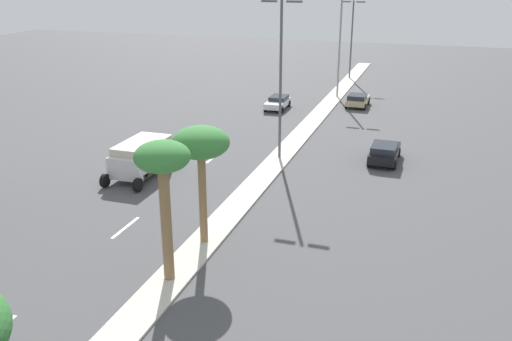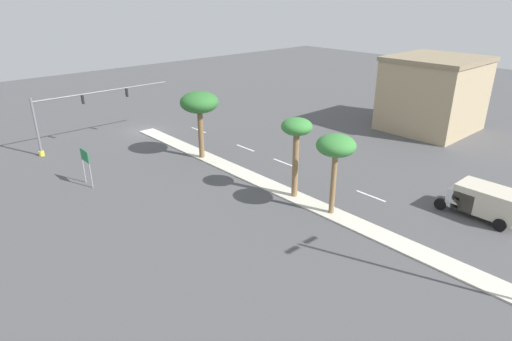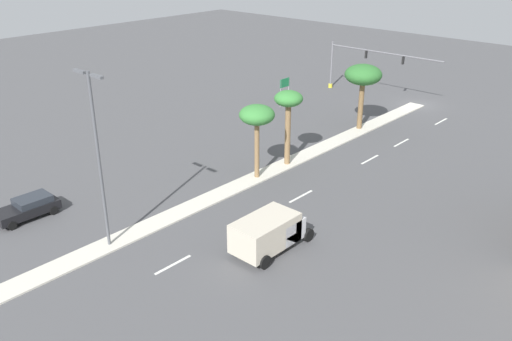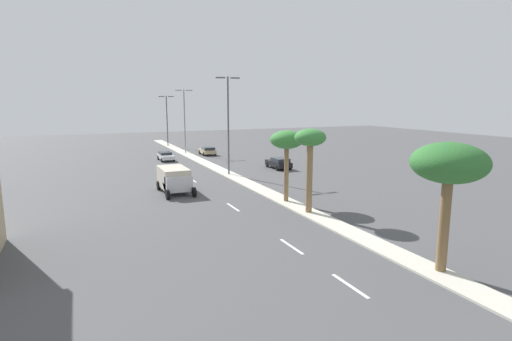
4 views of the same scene
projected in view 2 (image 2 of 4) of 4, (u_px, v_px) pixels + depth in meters
The scene contains 12 objects.
ground_plane at pixel (406, 247), 28.43m from camera, with size 160.00×160.00×0.00m, color #4C4C4F.
lane_stripe_trailing at pixel (198, 130), 52.36m from camera, with size 0.20×2.80×0.01m, color silver.
lane_stripe_right at pixel (245, 148), 46.37m from camera, with size 0.20×2.80×0.01m, color silver.
lane_stripe_outboard at pixel (284, 163), 42.41m from camera, with size 0.20×2.80×0.01m, color silver.
lane_stripe_left at pixel (371, 196), 35.51m from camera, with size 0.20×2.80×0.01m, color silver.
traffic_signal_gantry at pixel (74, 112), 45.08m from camera, with size 15.30×0.53×6.03m.
directional_road_sign at pixel (85, 160), 36.62m from camera, with size 0.10×1.65×3.25m.
commercial_building at pixel (433, 94), 51.18m from camera, with size 10.54×9.59×8.66m.
palm_tree_leading at pixel (199, 104), 41.40m from camera, with size 3.73×3.73×6.67m.
palm_tree_far at pixel (297, 132), 33.23m from camera, with size 2.43×2.43×6.57m.
palm_tree_mid at pixel (336, 148), 30.63m from camera, with size 2.87×2.87×6.18m.
box_truck at pixel (482, 200), 31.93m from camera, with size 2.72×5.57×2.39m.
Camera 2 is at (23.62, 45.94, 15.67)m, focal length 30.18 mm.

